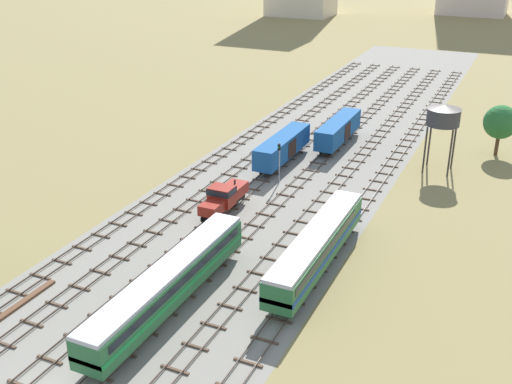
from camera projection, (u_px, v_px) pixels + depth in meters
The scene contains 17 objects.
ground_plane at pixel (311, 153), 88.49m from camera, with size 480.00×480.00×0.00m, color olive.
ballast_bed at pixel (311, 153), 88.49m from camera, with size 27.00×176.00×0.01m, color gray.
track_far_left at pixel (243, 140), 93.67m from camera, with size 2.40×126.00×0.29m.
track_left at pixel (270, 144), 91.91m from camera, with size 2.40×126.00×0.29m.
track_centre_left at pixel (299, 148), 90.15m from camera, with size 2.40×126.00×0.29m.
track_centre at pixel (329, 153), 88.39m from camera, with size 2.40×126.00×0.29m.
track_centre_right at pixel (360, 157), 86.63m from camera, with size 2.40×126.00×0.29m.
track_right at pixel (392, 162), 84.87m from camera, with size 2.40×126.00×0.29m.
passenger_coach_centre_nearest at pixel (169, 282), 51.83m from camera, with size 2.96×22.00×3.80m.
diesel_railcar_right_near at pixel (317, 245), 57.82m from camera, with size 2.96×20.50×3.80m.
shunter_loco_centre_left_mid at pixel (224, 197), 69.50m from camera, with size 2.74×8.46×3.10m.
freight_boxcar_centre_left_midfar at pixel (283, 146), 83.92m from camera, with size 2.87×14.00×3.60m.
freight_boxcar_centre_far at pixel (338, 129), 90.89m from camera, with size 2.87×14.00×3.60m.
water_tower at pixel (444, 116), 79.43m from camera, with size 4.49×4.49×9.02m.
signal_post_nearest at pixel (279, 158), 77.06m from camera, with size 0.28×0.47×5.37m.
lineside_tree_1 at pixel (501, 122), 85.99m from camera, with size 4.76×4.76×7.27m.
spare_rail_bundle at pixel (12, 309), 52.47m from camera, with size 0.60×10.00×0.24m, color brown.
Camera 1 is at (27.56, -23.03, 30.35)m, focal length 43.11 mm.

